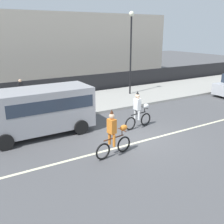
% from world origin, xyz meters
% --- Properties ---
extents(ground_plane, '(80.00, 80.00, 0.00)m').
position_xyz_m(ground_plane, '(0.00, 0.00, 0.00)').
color(ground_plane, '#4C4C4F').
extents(road_centre_line, '(36.00, 0.14, 0.01)m').
position_xyz_m(road_centre_line, '(0.00, -0.50, 0.00)').
color(road_centre_line, beige).
rests_on(road_centre_line, ground).
extents(sidewalk_curb, '(60.00, 5.00, 0.15)m').
position_xyz_m(sidewalk_curb, '(0.00, 6.50, 0.07)').
color(sidewalk_curb, '#9E9B93').
rests_on(sidewalk_curb, ground).
extents(fence_line, '(40.00, 0.08, 1.40)m').
position_xyz_m(fence_line, '(0.00, 9.40, 0.70)').
color(fence_line, black).
rests_on(fence_line, ground).
extents(building_backdrop, '(28.00, 8.00, 6.33)m').
position_xyz_m(building_backdrop, '(-0.12, 18.00, 3.17)').
color(building_backdrop, '#B2A899').
rests_on(building_backdrop, ground).
extents(parade_cyclist_orange, '(1.71, 0.51, 1.92)m').
position_xyz_m(parade_cyclist_orange, '(-1.82, -1.03, 0.84)').
color(parade_cyclist_orange, black).
rests_on(parade_cyclist_orange, ground).
extents(parade_cyclist_zebra, '(1.72, 0.50, 1.92)m').
position_xyz_m(parade_cyclist_zebra, '(0.88, 0.98, 0.84)').
color(parade_cyclist_zebra, black).
rests_on(parade_cyclist_zebra, ground).
extents(parked_van_grey, '(5.00, 2.22, 2.18)m').
position_xyz_m(parked_van_grey, '(-3.60, 2.70, 1.28)').
color(parked_van_grey, '#99999E').
rests_on(parked_van_grey, ground).
extents(street_lamp_post, '(0.36, 0.36, 5.86)m').
position_xyz_m(street_lamp_post, '(4.46, 6.84, 3.99)').
color(street_lamp_post, black).
rests_on(street_lamp_post, sidewalk_curb).
extents(pedestrian_onlooker, '(0.32, 0.20, 1.62)m').
position_xyz_m(pedestrian_onlooker, '(-3.21, 8.09, 1.01)').
color(pedestrian_onlooker, '#33333D').
rests_on(pedestrian_onlooker, sidewalk_curb).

